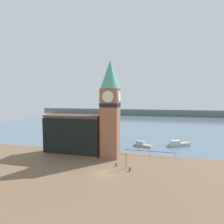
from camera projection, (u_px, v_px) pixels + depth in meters
ground_plane at (104, 174)px, 32.08m from camera, size 160.00×160.00×0.00m
water at (139, 122)px, 102.62m from camera, size 160.00×120.00×0.00m
far_shoreline at (143, 112)px, 141.17m from camera, size 180.00×3.00×5.00m
pier_railing at (150, 152)px, 42.33m from camera, size 12.25×0.08×1.09m
clock_tower at (110, 106)px, 40.66m from camera, size 4.63×4.63×22.66m
pier_building at (74, 134)px, 43.61m from camera, size 14.00×5.66×9.77m
boat_near at (142, 145)px, 50.26m from camera, size 5.37×3.20×1.53m
boat_far at (178, 144)px, 50.69m from camera, size 6.47×4.51×1.74m
mooring_bollard_near at (130, 169)px, 33.21m from camera, size 0.29×0.29×0.82m
mooring_bollard_far at (116, 164)px, 35.79m from camera, size 0.26×0.26×0.69m
lamp_post at (126, 156)px, 34.25m from camera, size 0.32×0.32×3.48m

